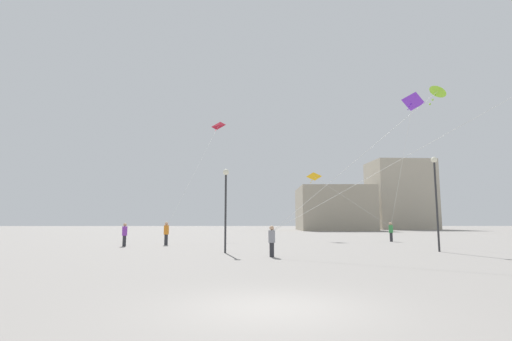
% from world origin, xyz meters
% --- Properties ---
extents(ground_plane, '(300.00, 300.00, 0.00)m').
position_xyz_m(ground_plane, '(0.00, 0.00, 0.00)').
color(ground_plane, gray).
extents(person_in_green, '(0.38, 0.38, 1.74)m').
position_xyz_m(person_in_green, '(12.32, 27.21, 0.96)').
color(person_in_green, '#2D2D33').
rests_on(person_in_green, ground_plane).
extents(person_in_purple, '(0.37, 0.37, 1.70)m').
position_xyz_m(person_in_purple, '(-9.73, 20.87, 0.93)').
color(person_in_purple, '#2D2D33').
rests_on(person_in_purple, ground_plane).
extents(person_in_orange, '(0.39, 0.39, 1.78)m').
position_xyz_m(person_in_orange, '(-6.98, 22.36, 0.98)').
color(person_in_orange, '#2D2D33').
rests_on(person_in_orange, ground_plane).
extents(person_in_grey, '(0.35, 0.35, 1.60)m').
position_xyz_m(person_in_grey, '(0.64, 11.98, 0.88)').
color(person_in_grey, '#2D2D33').
rests_on(person_in_grey, ground_plane).
extents(kite_violet_delta, '(1.72, 6.68, 10.34)m').
position_xyz_m(kite_violet_delta, '(12.27, 21.12, 11.00)').
color(kite_violet_delta, purple).
extents(kite_crimson_delta, '(3.62, 13.81, 11.86)m').
position_xyz_m(kite_crimson_delta, '(-4.22, 35.22, 12.44)').
color(kite_crimson_delta, red).
extents(kite_lime_diamond, '(8.83, 2.07, 7.36)m').
position_xyz_m(kite_lime_diamond, '(8.87, 10.44, 8.23)').
color(kite_lime_diamond, '#8CD12D').
extents(kite_amber_delta, '(6.94, 4.07, 5.35)m').
position_xyz_m(kite_amber_delta, '(6.13, 30.74, 6.22)').
color(kite_amber_delta, yellow).
extents(building_left_hall, '(14.86, 16.48, 8.87)m').
position_xyz_m(building_left_hall, '(17.00, 73.68, 4.43)').
color(building_left_hall, '#A39984').
rests_on(building_left_hall, ground_plane).
extents(building_centre_hall, '(13.94, 11.75, 15.96)m').
position_xyz_m(building_centre_hall, '(35.00, 83.36, 7.98)').
color(building_centre_hall, '#B2A893').
rests_on(building_centre_hall, ground_plane).
extents(lamppost_east, '(0.36, 0.36, 4.91)m').
position_xyz_m(lamppost_east, '(-1.92, 14.65, 3.30)').
color(lamppost_east, '#2D2D30').
rests_on(lamppost_east, ground_plane).
extents(lamppost_west, '(0.36, 0.36, 5.79)m').
position_xyz_m(lamppost_west, '(10.95, 15.33, 3.80)').
color(lamppost_west, '#2D2D30').
rests_on(lamppost_west, ground_plane).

